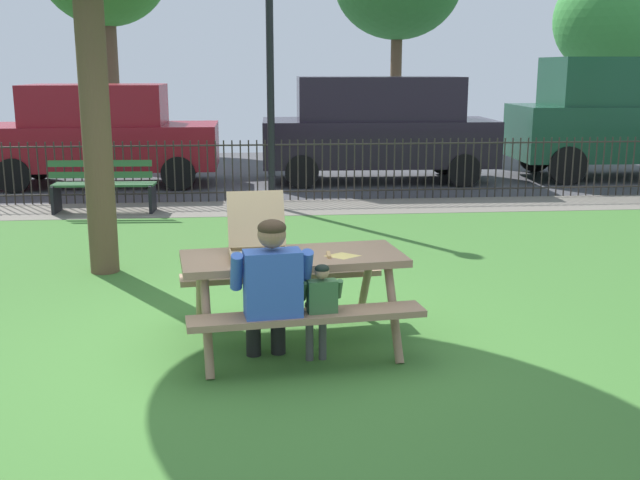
# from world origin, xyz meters

# --- Properties ---
(ground) EXTENTS (28.00, 11.12, 0.02)m
(ground) POSITION_xyz_m (0.00, 1.56, -0.01)
(ground) COLOR #3F752F
(cobblestone_walkway) EXTENTS (28.00, 1.40, 0.01)m
(cobblestone_walkway) POSITION_xyz_m (0.00, 6.42, -0.00)
(cobblestone_walkway) COLOR slate
(street_asphalt) EXTENTS (28.00, 7.68, 0.01)m
(street_asphalt) POSITION_xyz_m (0.00, 10.96, -0.01)
(street_asphalt) COLOR #424247
(picnic_table_foreground) EXTENTS (1.97, 1.69, 0.79)m
(picnic_table_foreground) POSITION_xyz_m (0.34, 0.08, 0.60)
(picnic_table_foreground) COLOR #987558
(picnic_table_foreground) RESTS_ON ground
(pizza_box_open) EXTENTS (0.52, 0.61, 0.49)m
(pizza_box_open) POSITION_xyz_m (0.06, 0.10, 0.89)
(pizza_box_open) COLOR tan
(pizza_box_open) RESTS_ON picnic_table_foreground
(pizza_slice_on_table) EXTENTS (0.25, 0.20, 0.02)m
(pizza_slice_on_table) POSITION_xyz_m (0.72, 0.01, 0.78)
(pizza_slice_on_table) COLOR #ECCF68
(pizza_slice_on_table) RESTS_ON picnic_table_foreground
(adult_at_table) EXTENTS (0.63, 0.62, 1.19)m
(adult_at_table) POSITION_xyz_m (0.15, -0.45, 0.66)
(adult_at_table) COLOR black
(adult_at_table) RESTS_ON ground
(child_at_table) EXTENTS (0.33, 0.33, 0.83)m
(child_at_table) POSITION_xyz_m (0.52, -0.43, 0.51)
(child_at_table) COLOR #474747
(child_at_table) RESTS_ON ground
(iron_fence_streetside) EXTENTS (20.07, 0.03, 1.05)m
(iron_fence_streetside) POSITION_xyz_m (0.00, 7.12, 0.54)
(iron_fence_streetside) COLOR #2D2823
(iron_fence_streetside) RESTS_ON ground
(park_bench_center) EXTENTS (1.62, 0.54, 0.85)m
(park_bench_center) POSITION_xyz_m (-2.30, 6.28, 0.42)
(park_bench_center) COLOR #2F5D35
(park_bench_center) RESTS_ON ground
(lamp_post_walkway) EXTENTS (0.28, 0.28, 3.96)m
(lamp_post_walkway) POSITION_xyz_m (0.37, 6.52, 2.42)
(lamp_post_walkway) COLOR black
(lamp_post_walkway) RESTS_ON ground
(parked_car_left) EXTENTS (4.40, 1.92, 1.94)m
(parked_car_left) POSITION_xyz_m (-2.84, 9.29, 1.01)
(parked_car_left) COLOR maroon
(parked_car_left) RESTS_ON ground
(parked_car_center) EXTENTS (4.66, 2.07, 2.08)m
(parked_car_center) POSITION_xyz_m (2.60, 9.29, 1.10)
(parked_car_center) COLOR black
(parked_car_center) RESTS_ON ground
(parked_car_right) EXTENTS (4.78, 2.24, 2.46)m
(parked_car_right) POSITION_xyz_m (7.85, 9.29, 1.31)
(parked_car_right) COLOR #18452F
(parked_car_right) RESTS_ON ground
(far_tree_midright) EXTENTS (3.76, 3.76, 5.31)m
(far_tree_midright) POSITION_xyz_m (10.86, 16.26, 3.60)
(far_tree_midright) COLOR brown
(far_tree_midright) RESTS_ON ground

